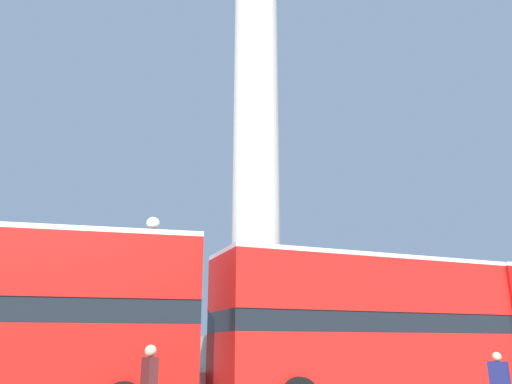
{
  "coord_description": "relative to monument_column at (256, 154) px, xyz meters",
  "views": [
    {
      "loc": [
        -4.97,
        -17.01,
        1.74
      ],
      "look_at": [
        0.0,
        0.0,
        7.18
      ],
      "focal_mm": 35.0,
      "sensor_mm": 36.0,
      "label": 1
    }
  ],
  "objects": [
    {
      "name": "street_lamp",
      "position": [
        -3.8,
        -1.56,
        -5.57
      ],
      "size": [
        0.42,
        0.42,
        5.57
      ],
      "color": "black",
      "rests_on": "ground_plane"
    },
    {
      "name": "monument_column",
      "position": [
        0.0,
        0.0,
        0.0
      ],
      "size": [
        5.22,
        5.22,
        25.04
      ],
      "color": "beige",
      "rests_on": "ground_plane"
    },
    {
      "name": "bus_a",
      "position": [
        3.32,
        -3.33,
        -6.37
      ],
      "size": [
        11.06,
        3.52,
        4.23
      ],
      "rotation": [
        0.0,
        0.0,
        0.09
      ],
      "color": "red",
      "rests_on": "ground_plane"
    }
  ]
}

